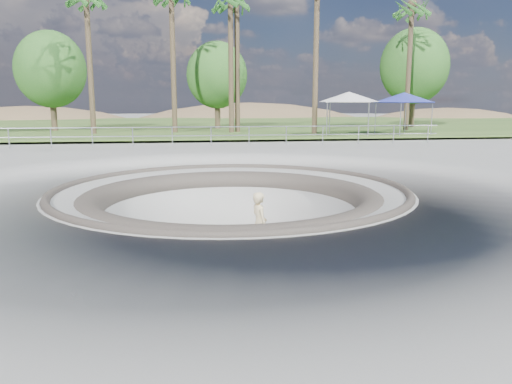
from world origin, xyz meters
TOP-DOWN VIEW (x-y plane):
  - ground at (0.00, 0.00)m, footprint 180.00×180.00m
  - skate_bowl at (0.00, 0.00)m, footprint 14.00×14.00m
  - grass_strip at (0.00, 34.00)m, footprint 180.00×36.00m
  - distant_hills at (3.78, 57.17)m, footprint 103.20×45.00m
  - safety_railing at (0.00, 12.00)m, footprint 25.00×0.06m
  - skateboard at (0.73, -0.70)m, footprint 0.93×0.53m
  - skater at (0.73, -0.70)m, footprint 0.61×0.77m
  - canopy_white at (9.36, 18.00)m, footprint 5.22×5.22m
  - canopy_blue at (13.18, 18.00)m, footprint 5.27×5.27m
  - palm_a at (-7.58, 21.35)m, footprint 2.60×2.60m
  - palm_d at (1.90, 21.46)m, footprint 2.60×2.60m
  - palm_f at (15.37, 22.35)m, footprint 2.60×2.60m
  - bushy_tree_left at (-11.07, 25.09)m, footprint 5.11×4.65m
  - bushy_tree_mid at (1.23, 26.51)m, footprint 4.82×4.39m
  - bushy_tree_right at (17.82, 26.66)m, footprint 5.77×5.25m

SIDE VIEW (x-z plane):
  - distant_hills at x=3.78m, z-range -21.32..7.28m
  - skate_bowl at x=0.00m, z-range -3.88..0.22m
  - skateboard at x=0.73m, z-range -1.87..-1.78m
  - skater at x=0.73m, z-range -1.81..0.03m
  - ground at x=0.00m, z-range 0.00..0.00m
  - grass_strip at x=0.00m, z-range 0.16..0.28m
  - safety_railing at x=0.00m, z-range 0.18..1.20m
  - canopy_blue at x=13.18m, z-range 1.32..4.09m
  - canopy_white at x=9.36m, z-range 1.33..4.14m
  - bushy_tree_mid at x=1.23m, z-range 1.00..7.96m
  - bushy_tree_left at x=-11.07m, z-range 1.05..8.43m
  - bushy_tree_right at x=17.82m, z-range 1.17..9.50m
  - palm_f at x=15.37m, z-range 3.85..13.94m
  - palm_a at x=-7.58m, z-range 3.86..13.97m
  - palm_d at x=1.90m, z-range 3.86..13.98m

